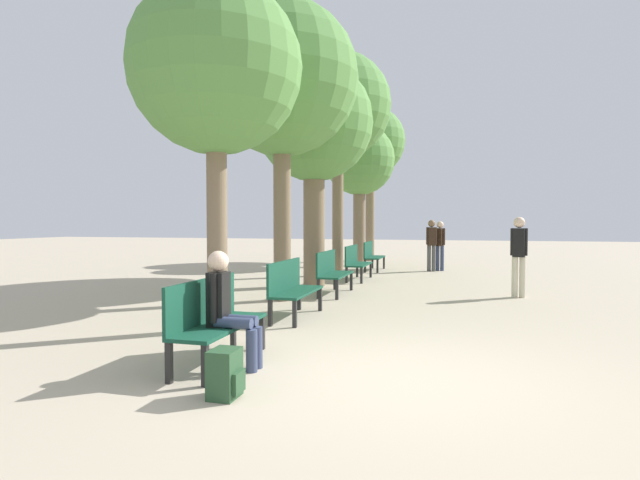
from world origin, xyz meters
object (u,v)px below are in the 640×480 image
backpack (225,374)px  pedestrian_mid (519,251)px  bench_row_1 (291,285)px  tree_row_3 (338,107)px  tree_row_2 (314,125)px  pedestrian_far (431,242)px  bench_row_2 (331,270)px  tree_row_4 (359,162)px  bench_row_3 (356,261)px  tree_row_1 (282,80)px  pedestrian_near (440,242)px  bench_row_4 (372,254)px  bench_row_0 (212,316)px  person_seated (228,306)px  tree_row_5 (370,143)px  tree_row_0 (216,70)px

backpack → pedestrian_mid: 7.87m
bench_row_1 → tree_row_3: 8.05m
tree_row_2 → pedestrian_far: size_ratio=3.33×
bench_row_2 → tree_row_4: tree_row_4 is taller
bench_row_2 → bench_row_3: bearing=90.0°
tree_row_1 → pedestrian_near: 8.47m
bench_row_4 → tree_row_2: bearing=-100.0°
bench_row_0 → bench_row_4: bearing=90.0°
bench_row_2 → pedestrian_near: (2.16, 6.06, 0.39)m
pedestrian_near → pedestrian_mid: size_ratio=0.95×
tree_row_4 → pedestrian_far: bearing=-30.2°
person_seated → pedestrian_near: bearing=80.7°
person_seated → pedestrian_near: pedestrian_near is taller
bench_row_4 → backpack: bearing=-87.1°
bench_row_0 → pedestrian_far: 11.54m
tree_row_1 → tree_row_3: bearing=90.0°
tree_row_4 → backpack: (1.37, -13.87, -3.57)m
pedestrian_mid → backpack: bearing=-114.9°
tree_row_2 → tree_row_3: size_ratio=0.83×
bench_row_0 → bench_row_4: size_ratio=1.00×
tree_row_5 → backpack: size_ratio=14.36×
bench_row_0 → backpack: 1.18m
tree_row_5 → person_seated: (1.00, -15.43, -4.16)m
tree_row_1 → bench_row_4: bearing=83.5°
tree_row_0 → backpack: size_ratio=11.54×
bench_row_4 → tree_row_2: tree_row_2 is taller
tree_row_2 → pedestrian_mid: 5.59m
tree_row_0 → pedestrian_far: bearing=74.8°
pedestrian_far → tree_row_0: bearing=-105.2°
pedestrian_near → pedestrian_mid: (1.76, -5.48, 0.05)m
tree_row_1 → pedestrian_near: bearing=67.8°
pedestrian_mid → pedestrian_far: size_ratio=1.02×
bench_row_3 → person_seated: 8.46m
bench_row_1 → tree_row_2: (-0.75, 4.06, 3.43)m
bench_row_4 → tree_row_5: tree_row_5 is taller
tree_row_2 → pedestrian_near: size_ratio=3.42×
tree_row_2 → backpack: 8.77m
tree_row_5 → bench_row_3: bearing=-83.8°
tree_row_2 → pedestrian_mid: bearing=-8.6°
tree_row_5 → pedestrian_mid: (4.67, -9.19, -3.86)m
tree_row_2 → person_seated: tree_row_2 is taller
tree_row_0 → tree_row_2: bearing=90.0°
bench_row_2 → tree_row_5: 10.69m
pedestrian_mid → pedestrian_far: bearing=111.1°
tree_row_3 → backpack: 11.53m
tree_row_4 → tree_row_0: bearing=-90.0°
bench_row_0 → tree_row_1: bearing=99.6°
backpack → tree_row_2: bearing=100.0°
tree_row_3 → pedestrian_mid: bearing=-35.3°
bench_row_2 → pedestrian_mid: 3.98m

